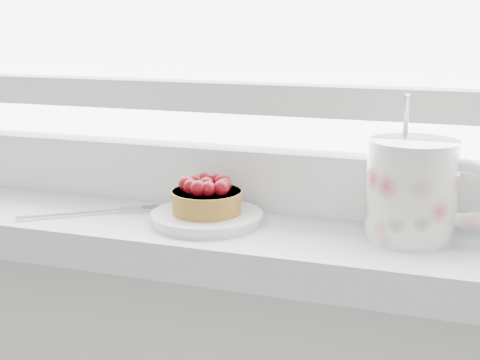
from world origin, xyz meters
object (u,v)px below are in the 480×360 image
at_px(floral_mug, 415,188).
at_px(fork, 92,213).
at_px(raspberry_tart, 207,196).
at_px(saucer, 207,218).

relative_size(floral_mug, fork, 1.00).
relative_size(raspberry_tart, floral_mug, 0.54).
relative_size(saucer, raspberry_tart, 1.55).
xyz_separation_m(saucer, raspberry_tart, (0.00, 0.00, 0.02)).
height_order(saucer, floral_mug, floral_mug).
distance_m(saucer, fork, 0.14).
xyz_separation_m(raspberry_tart, floral_mug, (0.22, 0.02, 0.02)).
bearing_deg(floral_mug, raspberry_tart, -175.12).
relative_size(saucer, floral_mug, 0.84).
bearing_deg(saucer, raspberry_tart, 25.87).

